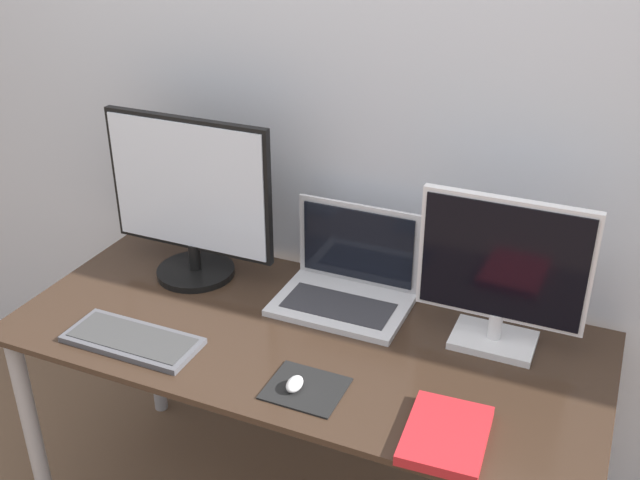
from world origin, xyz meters
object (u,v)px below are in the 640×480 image
object	(u,v)px
monitor_right	(502,272)
book	(446,435)
keyboard	(132,340)
mouse	(295,384)
laptop	(348,280)
monitor_left	(190,199)

from	to	relation	value
monitor_right	book	xyz separation A→B (m)	(-0.02, -0.41, -0.20)
keyboard	mouse	xyz separation A→B (m)	(0.48, -0.01, 0.01)
monitor_right	keyboard	distance (m)	0.97
monitor_right	laptop	distance (m)	0.46
monitor_left	laptop	bearing A→B (deg)	6.06
laptop	mouse	size ratio (longest dim) A/B	6.23
monitor_left	mouse	distance (m)	0.69
laptop	keyboard	distance (m)	0.62
monitor_left	monitor_right	size ratio (longest dim) A/B	1.22
mouse	book	xyz separation A→B (m)	(0.38, -0.02, -0.01)
laptop	book	world-z (taller)	laptop
mouse	book	distance (m)	0.38
monitor_left	monitor_right	bearing A→B (deg)	0.00
monitor_left	book	distance (m)	1.01
keyboard	mouse	bearing A→B (deg)	-1.01
keyboard	monitor_right	bearing A→B (deg)	23.55
book	laptop	bearing A→B (deg)	132.10
keyboard	book	world-z (taller)	book
mouse	keyboard	bearing A→B (deg)	178.99
monitor_right	keyboard	bearing A→B (deg)	-156.45
monitor_left	monitor_right	world-z (taller)	monitor_left
mouse	laptop	bearing A→B (deg)	94.98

